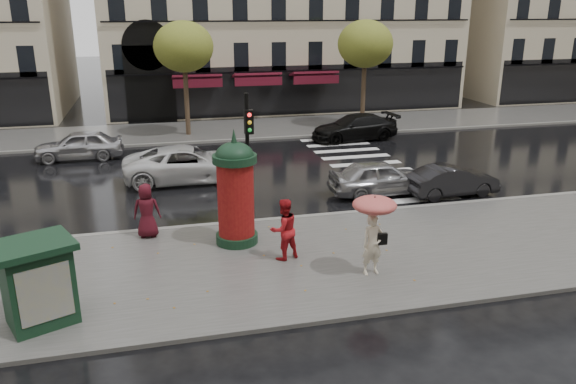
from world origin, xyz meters
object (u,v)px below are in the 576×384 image
object	(u,v)px
morris_column	(235,190)
car_darkgrey	(452,181)
car_white	(189,164)
car_black	(354,127)
traffic_light	(248,147)
man_burgundy	(147,211)
newsstand	(38,282)
car_silver	(380,177)
woman_red	(284,229)
car_far_silver	(79,145)
woman_umbrella	(374,222)

from	to	relation	value
morris_column	car_darkgrey	xyz separation A→B (m)	(9.27, 2.96, -1.27)
car_white	car_black	xyz separation A→B (m)	(9.91, 5.98, -0.05)
traffic_light	car_black	bearing A→B (deg)	55.47
car_white	man_burgundy	bearing A→B (deg)	164.91
man_burgundy	newsstand	bearing A→B (deg)	68.03
car_silver	woman_red	bearing A→B (deg)	134.36
traffic_light	newsstand	xyz separation A→B (m)	(-5.94, -5.16, -1.68)
car_far_silver	car_darkgrey	bearing A→B (deg)	56.68
morris_column	newsstand	distance (m)	6.46
morris_column	car_white	bearing A→B (deg)	97.29
woman_umbrella	traffic_light	bearing A→B (deg)	120.25
newsstand	car_darkgrey	world-z (taller)	newsstand
woman_umbrella	car_far_silver	bearing A→B (deg)	120.81
car_silver	car_white	bearing A→B (deg)	62.69
woman_red	car_darkgrey	size ratio (longest dim) A/B	0.50
man_burgundy	morris_column	bearing A→B (deg)	162.49
car_far_silver	car_black	bearing A→B (deg)	92.22
woman_umbrella	man_burgundy	size ratio (longest dim) A/B	1.30
car_white	woman_red	bearing A→B (deg)	-166.02
newsstand	car_white	size ratio (longest dim) A/B	0.38
woman_umbrella	car_far_silver	world-z (taller)	woman_umbrella
woman_red	car_far_silver	distance (m)	15.95
car_white	car_silver	bearing A→B (deg)	-115.71
man_burgundy	morris_column	distance (m)	3.12
morris_column	car_far_silver	size ratio (longest dim) A/B	0.86
car_darkgrey	woman_umbrella	bearing A→B (deg)	132.52
newsstand	car_far_silver	bearing A→B (deg)	92.75
car_darkgrey	car_black	world-z (taller)	car_black
man_burgundy	car_white	bearing A→B (deg)	-100.51
woman_red	morris_column	distance (m)	2.13
newsstand	car_silver	bearing A→B (deg)	32.49
newsstand	car_silver	xyz separation A→B (m)	(11.76, 7.49, -0.47)
car_white	car_black	distance (m)	11.57
man_burgundy	car_white	distance (m)	6.61
woman_red	car_far_silver	bearing A→B (deg)	-81.89
morris_column	car_black	bearing A→B (deg)	56.45
newsstand	car_black	size ratio (longest dim) A/B	0.43
woman_umbrella	newsstand	distance (m)	8.65
car_far_silver	traffic_light	bearing A→B (deg)	30.02
man_burgundy	car_black	distance (m)	17.01
car_silver	car_darkgrey	xyz separation A→B (m)	(2.77, -0.84, -0.09)
woman_umbrella	morris_column	bearing A→B (deg)	137.07
woman_red	car_white	bearing A→B (deg)	-95.57
traffic_light	car_darkgrey	xyz separation A→B (m)	(8.59, 1.49, -2.24)
car_silver	car_far_silver	size ratio (longest dim) A/B	0.98
morris_column	car_black	size ratio (longest dim) A/B	0.73
car_white	car_far_silver	xyz separation A→B (m)	(-5.08, 5.13, -0.05)
traffic_light	car_white	xyz separation A→B (m)	(-1.64, 6.04, -2.09)
morris_column	car_silver	xyz separation A→B (m)	(6.51, 3.80, -1.18)
woman_umbrella	car_white	bearing A→B (deg)	112.11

